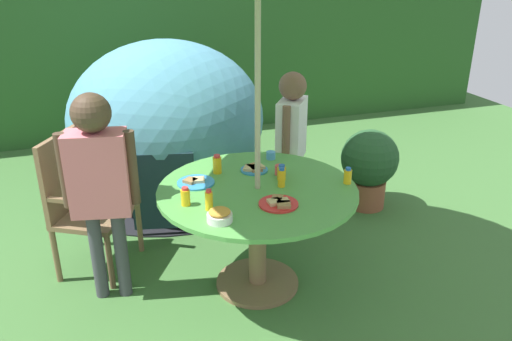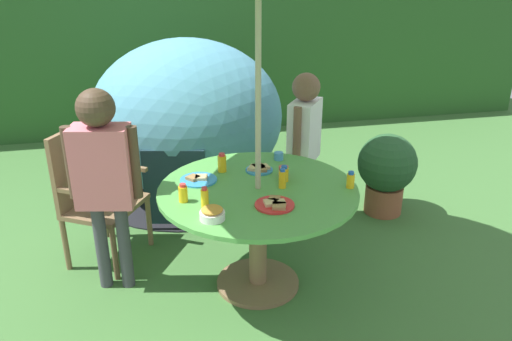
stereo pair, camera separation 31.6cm
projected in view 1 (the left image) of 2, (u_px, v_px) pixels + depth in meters
The scene contains 20 objects.
ground_plane at pixel (257, 285), 3.54m from camera, with size 10.00×10.00×0.02m, color #3D6B33.
hedge_backdrop at pixel (163, 49), 6.38m from camera, with size 9.00×0.70×2.04m, color #285623.
garden_table at pixel (258, 212), 3.31m from camera, with size 1.28×1.28×0.74m.
wooden_chair at pixel (81, 197), 3.55m from camera, with size 0.65×0.68×1.00m.
dome_tent at pixel (167, 119), 4.69m from camera, with size 2.25×2.25×1.43m.
potted_plant at pixel (369, 164), 4.47m from camera, with size 0.51×0.51×0.72m.
child_in_white_shirt at pixel (291, 130), 4.05m from camera, with size 0.34×0.38×1.29m.
child_in_pink_shirt at pixel (99, 174), 3.08m from camera, with size 0.46×0.27×1.39m.
snack_bowl at pixel (220, 215), 2.83m from camera, with size 0.15×0.15×0.08m.
plate_center_front at pixel (279, 203), 3.02m from camera, with size 0.24×0.24×0.03m.
plate_far_right at pixel (254, 169), 3.50m from camera, with size 0.19×0.19×0.03m.
plate_mid_left at pixel (196, 182), 3.31m from camera, with size 0.24×0.24×0.03m.
juice_bottle_near_left at pixel (209, 200), 2.95m from camera, with size 0.05×0.05×0.13m.
juice_bottle_near_right at pixel (348, 176), 3.29m from camera, with size 0.05×0.05×0.11m.
juice_bottle_far_left at pixel (185, 197), 3.00m from camera, with size 0.05×0.05×0.12m.
juice_bottle_center_back at pixel (282, 173), 3.34m from camera, with size 0.06×0.06×0.11m.
juice_bottle_mid_right at pixel (217, 165), 3.44m from camera, with size 0.06×0.06×0.13m.
juice_bottle_front_edge at pixel (282, 178), 3.24m from camera, with size 0.05×0.05×0.13m.
cup_near at pixel (280, 170), 3.43m from camera, with size 0.07×0.07×0.07m, color #E04C47.
cup_far at pixel (271, 155), 3.69m from camera, with size 0.07×0.07×0.06m, color #4C99D8.
Camera 1 is at (-0.94, -2.78, 2.12)m, focal length 35.65 mm.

